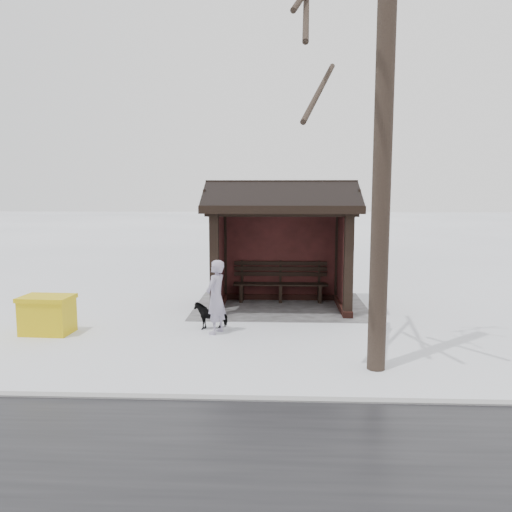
{
  "coord_description": "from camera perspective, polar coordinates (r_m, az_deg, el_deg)",
  "views": [
    {
      "loc": [
        0.08,
        11.95,
        2.8
      ],
      "look_at": [
        0.57,
        0.8,
        1.38
      ],
      "focal_mm": 35.0,
      "sensor_mm": 36.0,
      "label": 1
    }
  ],
  "objects": [
    {
      "name": "ground",
      "position": [
        12.28,
        2.82,
        -5.92
      ],
      "size": [
        120.0,
        120.0,
        0.0
      ],
      "primitive_type": "plane",
      "color": "white",
      "rests_on": "ground"
    },
    {
      "name": "trampled_patch",
      "position": [
        12.47,
        2.81,
        -5.67
      ],
      "size": [
        4.2,
        3.2,
        0.02
      ],
      "primitive_type": "cube",
      "color": "gray",
      "rests_on": "ground"
    },
    {
      "name": "bus_shelter",
      "position": [
        12.13,
        2.88,
        4.26
      ],
      "size": [
        3.6,
        2.4,
        3.09
      ],
      "color": "#341813",
      "rests_on": "ground"
    },
    {
      "name": "pedestrian",
      "position": [
        9.97,
        -4.62,
        -4.69
      ],
      "size": [
        0.53,
        0.63,
        1.48
      ],
      "primitive_type": "imported",
      "rotation": [
        0.0,
        0.0,
        1.18
      ],
      "color": "#968EA7",
      "rests_on": "ground"
    },
    {
      "name": "grit_bin",
      "position": [
        10.83,
        -22.74,
        -6.19
      ],
      "size": [
        1.03,
        0.73,
        0.76
      ],
      "rotation": [
        0.0,
        0.0,
        -0.05
      ],
      "color": "gold",
      "rests_on": "ground"
    },
    {
      "name": "dog",
      "position": [
        10.46,
        -5.16,
        -6.7
      ],
      "size": [
        0.73,
        0.5,
        0.56
      ],
      "primitive_type": "imported",
      "rotation": [
        0.0,
        0.0,
        1.89
      ],
      "color": "black",
      "rests_on": "ground"
    },
    {
      "name": "kerb",
      "position": [
        7.03,
        3.07,
        -16.13
      ],
      "size": [
        120.0,
        0.15,
        0.06
      ],
      "primitive_type": "cube",
      "color": "gray",
      "rests_on": "ground"
    }
  ]
}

